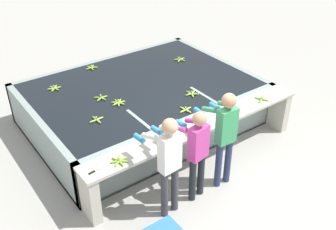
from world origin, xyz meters
The scene contains 18 objects.
ground_plane centered at (0.00, 0.00, 0.00)m, with size 80.00×80.00×0.00m, color #A3A099.
wash_tank centered at (0.00, 2.05, 0.43)m, with size 4.39×3.22×0.87m.
work_ledge centered at (0.00, 0.23, 0.62)m, with size 4.39×0.45×0.87m.
worker_0 centered at (-1.08, -0.35, 1.02)m, with size 0.43×0.73×1.69m.
worker_1 centered at (-0.53, -0.32, 0.94)m, with size 0.48×0.74×1.58m.
worker_2 centered at (0.02, -0.33, 1.03)m, with size 0.43×0.72×1.71m.
banana_bunch_floating_0 centered at (-0.45, 3.33, 0.88)m, with size 0.27×0.28×0.08m.
banana_bunch_floating_1 centered at (1.36, 2.54, 0.88)m, with size 0.27×0.28×0.08m.
banana_bunch_floating_2 centered at (0.09, 0.73, 0.88)m, with size 0.28×0.28×0.08m.
banana_bunch_floating_3 centered at (-1.34, 1.37, 0.88)m, with size 0.28×0.28×0.08m.
banana_bunch_floating_4 centered at (-1.47, 2.90, 0.88)m, with size 0.28×0.28×0.08m.
banana_bunch_floating_5 centered at (-0.74, 1.67, 0.88)m, with size 0.28×0.27×0.08m.
banana_bunch_floating_6 centered at (-0.91, 2.01, 0.88)m, with size 0.27×0.28×0.08m.
banana_bunch_floating_7 centered at (0.56, 1.13, 0.88)m, with size 0.27×0.27×0.08m.
banana_bunch_ledge_0 centered at (-1.59, 0.17, 0.89)m, with size 0.28×0.28×0.08m.
banana_bunch_ledge_1 centered at (1.47, 0.20, 0.89)m, with size 0.27×0.27×0.08m.
banana_bunch_ledge_2 centered at (0.49, 0.12, 0.89)m, with size 0.28×0.28×0.08m.
knife_0 centered at (-1.96, 0.18, 0.88)m, with size 0.35×0.07×0.02m.
Camera 1 is at (-3.69, -3.90, 4.48)m, focal length 42.00 mm.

